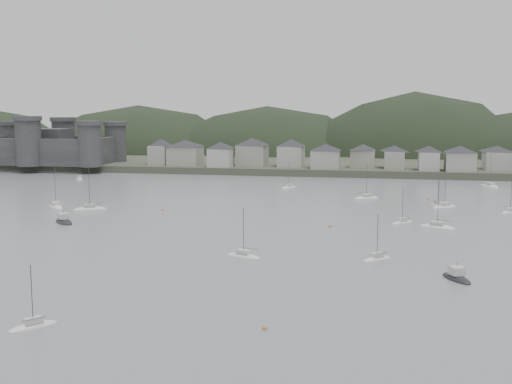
# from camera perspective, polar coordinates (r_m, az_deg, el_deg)

# --- Properties ---
(ground) EXTENTS (900.00, 900.00, 0.00)m
(ground) POSITION_cam_1_polar(r_m,az_deg,el_deg) (104.01, -8.08, -8.65)
(ground) COLOR slate
(ground) RESTS_ON ground
(far_shore_land) EXTENTS (900.00, 250.00, 3.00)m
(far_shore_land) POSITION_cam_1_polar(r_m,az_deg,el_deg) (391.59, 6.23, 3.51)
(far_shore_land) COLOR #383D2D
(far_shore_land) RESTS_ON ground
(forested_ridge) EXTENTS (851.55, 103.94, 102.57)m
(forested_ridge) POSITION_cam_1_polar(r_m,az_deg,el_deg) (366.93, 6.61, 1.23)
(forested_ridge) COLOR black
(forested_ridge) RESTS_ON ground
(castle) EXTENTS (66.00, 43.00, 20.00)m
(castle) POSITION_cam_1_polar(r_m,az_deg,el_deg) (314.47, -18.11, 3.92)
(castle) COLOR #303032
(castle) RESTS_ON far_shore_land
(waterfront_town) EXTENTS (451.48, 28.46, 12.92)m
(waterfront_town) POSITION_cam_1_polar(r_m,az_deg,el_deg) (278.83, 14.67, 3.16)
(waterfront_town) COLOR gray
(waterfront_town) RESTS_ON far_shore_land
(sailboat_lead) EXTENTS (5.92, 7.30, 9.91)m
(sailboat_lead) POSITION_cam_1_polar(r_m,az_deg,el_deg) (230.81, 2.93, 0.41)
(sailboat_lead) COLOR silver
(sailboat_lead) RESTS_ON ground
(moored_fleet) EXTENTS (260.56, 179.49, 13.67)m
(moored_fleet) POSITION_cam_1_polar(r_m,az_deg,el_deg) (167.13, -2.34, -2.34)
(moored_fleet) COLOR silver
(moored_fleet) RESTS_ON ground
(motor_launch_near) EXTENTS (5.77, 7.91, 3.80)m
(motor_launch_near) POSITION_cam_1_polar(r_m,az_deg,el_deg) (114.22, 17.42, -7.30)
(motor_launch_near) COLOR black
(motor_launch_near) RESTS_ON ground
(motor_launch_far) EXTENTS (8.63, 8.84, 4.15)m
(motor_launch_far) POSITION_cam_1_polar(r_m,az_deg,el_deg) (168.48, -16.74, -2.54)
(motor_launch_far) COLOR black
(motor_launch_far) RESTS_ON ground
(mooring_buoys) EXTENTS (125.56, 132.63, 0.70)m
(mooring_buoys) POSITION_cam_1_polar(r_m,az_deg,el_deg) (167.09, -5.32, -2.38)
(mooring_buoys) COLOR #CD6D44
(mooring_buoys) RESTS_ON ground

